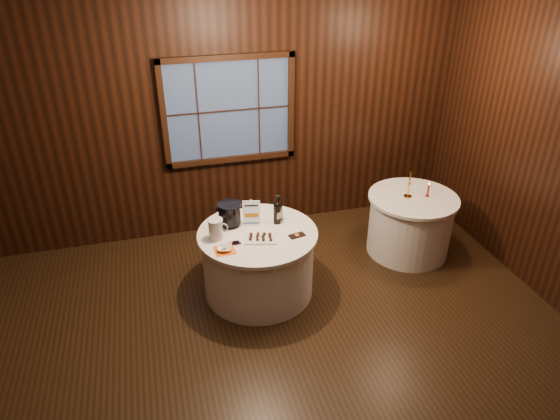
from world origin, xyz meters
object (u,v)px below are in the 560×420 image
object	(u,v)px
brass_candlestick	(409,188)
red_candle	(428,191)
side_table	(410,224)
ice_bucket	(230,214)
chocolate_box	(297,235)
main_table	(258,262)
sign_stand	(252,216)
port_bottle_left	(277,211)
chocolate_plate	(260,238)
grape_bunch	(236,242)
glass_pitcher	(216,229)
cracker_bowl	(224,248)
port_bottle_right	(279,209)

from	to	relation	value
brass_candlestick	red_candle	distance (m)	0.24
side_table	ice_bucket	xyz separation A→B (m)	(-2.25, -0.08, 0.52)
chocolate_box	main_table	bearing A→B (deg)	143.36
side_table	sign_stand	world-z (taller)	sign_stand
ice_bucket	brass_candlestick	xyz separation A→B (m)	(2.17, 0.08, -0.01)
main_table	port_bottle_left	world-z (taller)	port_bottle_left
brass_candlestick	sign_stand	bearing A→B (deg)	-176.31
sign_stand	chocolate_plate	xyz separation A→B (m)	(0.02, -0.33, -0.08)
main_table	chocolate_box	distance (m)	0.58
main_table	sign_stand	xyz separation A→B (m)	(-0.02, 0.18, 0.49)
chocolate_box	sign_stand	bearing A→B (deg)	126.76
main_table	grape_bunch	distance (m)	0.50
main_table	chocolate_box	bearing A→B (deg)	-25.92
ice_bucket	glass_pitcher	size ratio (longest dim) A/B	1.15
chocolate_box	cracker_bowl	world-z (taller)	cracker_bowl
main_table	port_bottle_left	size ratio (longest dim) A/B	3.82
grape_bunch	brass_candlestick	world-z (taller)	brass_candlestick
sign_stand	grape_bunch	bearing A→B (deg)	-113.19
grape_bunch	cracker_bowl	world-z (taller)	cracker_bowl
ice_bucket	chocolate_plate	world-z (taller)	ice_bucket
sign_stand	ice_bucket	distance (m)	0.24
sign_stand	side_table	bearing A→B (deg)	15.16
main_table	chocolate_plate	distance (m)	0.43
side_table	port_bottle_left	world-z (taller)	port_bottle_left
main_table	red_candle	world-z (taller)	red_candle
brass_candlestick	red_candle	size ratio (longest dim) A/B	1.88
ice_bucket	grape_bunch	bearing A→B (deg)	-91.15
side_table	red_candle	xyz separation A→B (m)	(0.15, -0.04, 0.45)
red_candle	cracker_bowl	bearing A→B (deg)	-168.79
port_bottle_right	cracker_bowl	xyz separation A→B (m)	(-0.68, -0.44, -0.11)
main_table	ice_bucket	size ratio (longest dim) A/B	4.90
chocolate_plate	port_bottle_right	bearing A→B (deg)	49.49
chocolate_box	glass_pitcher	bearing A→B (deg)	157.14
main_table	sign_stand	bearing A→B (deg)	96.47
main_table	brass_candlestick	size ratio (longest dim) A/B	3.72
sign_stand	red_candle	bearing A→B (deg)	13.76
main_table	red_candle	distance (m)	2.22
grape_bunch	chocolate_plate	bearing A→B (deg)	2.03
main_table	brass_candlestick	xyz separation A→B (m)	(1.92, 0.31, 0.51)
sign_stand	ice_bucket	world-z (taller)	sign_stand
sign_stand	red_candle	size ratio (longest dim) A/B	1.65
port_bottle_left	ice_bucket	xyz separation A→B (m)	(-0.50, 0.09, -0.01)
chocolate_plate	cracker_bowl	bearing A→B (deg)	-165.58
chocolate_plate	glass_pitcher	bearing A→B (deg)	162.25
port_bottle_right	chocolate_plate	distance (m)	0.46
port_bottle_left	chocolate_box	xyz separation A→B (m)	(0.13, -0.32, -0.14)
ice_bucket	brass_candlestick	bearing A→B (deg)	2.20
sign_stand	red_candle	world-z (taller)	sign_stand
grape_bunch	glass_pitcher	world-z (taller)	glass_pitcher
port_bottle_right	sign_stand	bearing A→B (deg)	159.25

